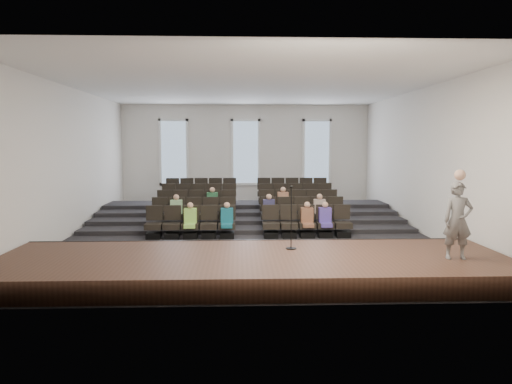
% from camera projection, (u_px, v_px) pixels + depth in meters
% --- Properties ---
extents(ground, '(14.00, 14.00, 0.00)m').
position_uv_depth(ground, '(249.00, 234.00, 15.67)').
color(ground, black).
rests_on(ground, ground).
extents(ceiling, '(12.00, 14.00, 0.02)m').
position_uv_depth(ceiling, '(248.00, 86.00, 15.15)').
color(ceiling, white).
rests_on(ceiling, ground).
extents(wall_back, '(12.00, 0.04, 5.00)m').
position_uv_depth(wall_back, '(246.00, 156.00, 22.38)').
color(wall_back, silver).
rests_on(wall_back, ground).
extents(wall_front, '(12.00, 0.04, 5.00)m').
position_uv_depth(wall_front, '(256.00, 176.00, 8.43)').
color(wall_front, silver).
rests_on(wall_front, ground).
extents(wall_left, '(0.04, 14.00, 5.00)m').
position_uv_depth(wall_left, '(68.00, 162.00, 15.19)').
color(wall_left, silver).
rests_on(wall_left, ground).
extents(wall_right, '(0.04, 14.00, 5.00)m').
position_uv_depth(wall_right, '(424.00, 161.00, 15.62)').
color(wall_right, silver).
rests_on(wall_right, ground).
extents(stage, '(11.80, 3.60, 0.50)m').
position_uv_depth(stage, '(253.00, 267.00, 10.57)').
color(stage, '#42281C').
rests_on(stage, ground).
extents(stage_lip, '(11.80, 0.06, 0.52)m').
position_uv_depth(stage_lip, '(251.00, 249.00, 12.33)').
color(stage_lip, black).
rests_on(stage_lip, ground).
extents(risers, '(11.80, 4.80, 0.60)m').
position_uv_depth(risers, '(247.00, 215.00, 18.80)').
color(risers, black).
rests_on(risers, ground).
extents(seating_rows, '(6.80, 4.70, 1.67)m').
position_uv_depth(seating_rows, '(248.00, 208.00, 17.13)').
color(seating_rows, black).
rests_on(seating_rows, ground).
extents(windows, '(8.44, 0.10, 3.24)m').
position_uv_depth(windows, '(246.00, 152.00, 22.30)').
color(windows, white).
rests_on(windows, wall_back).
extents(audience, '(5.45, 2.64, 1.10)m').
position_uv_depth(audience, '(257.00, 210.00, 15.81)').
color(audience, '#95D555').
rests_on(audience, seating_rows).
extents(speaker, '(0.68, 0.49, 1.75)m').
position_uv_depth(speaker, '(458.00, 221.00, 10.21)').
color(speaker, '#63605E').
rests_on(speaker, stage).
extents(mic_stand, '(0.26, 0.26, 1.58)m').
position_uv_depth(mic_stand, '(291.00, 230.00, 11.24)').
color(mic_stand, black).
rests_on(mic_stand, stage).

